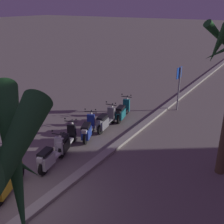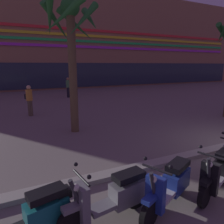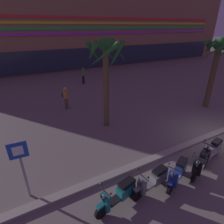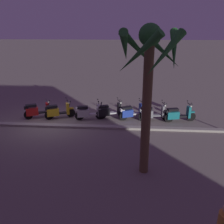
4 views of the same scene
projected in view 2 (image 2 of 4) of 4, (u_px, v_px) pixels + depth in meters
mall_facade_backdrop at (92, 45)px, 31.93m from camera, size 45.62×14.86×11.51m
scooter_teal_mid_rear at (28, 219)px, 3.20m from camera, size 1.83×0.71×1.17m
scooter_grey_tail_end at (115, 196)px, 3.74m from camera, size 1.85×0.62×1.17m
scooter_blue_last_in_row at (170, 185)px, 4.11m from camera, size 1.70×0.92×1.17m
scooter_black_gap_after_mid at (220, 171)px, 4.62m from camera, size 1.78×0.87×1.17m
palm_tree_near_sign at (71, 34)px, 7.97m from camera, size 2.24×2.29×5.25m
pedestrian_window_shopping at (29, 100)px, 11.37m from camera, size 0.42×0.43×1.69m
pedestrian_by_palm_tree at (68, 87)px, 17.93m from camera, size 0.34×0.34×1.71m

